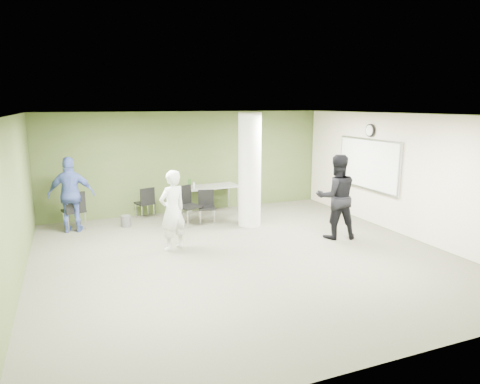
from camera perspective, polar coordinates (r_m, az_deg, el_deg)
name	(u,v)px	position (r m, az deg, el deg)	size (l,w,h in m)	color
floor	(243,256)	(8.71, 0.40, -8.47)	(8.00, 8.00, 0.00)	#565443
ceiling	(243,115)	(8.18, 0.43, 10.29)	(8.00, 8.00, 0.00)	white
wall_back	(189,162)	(12.08, -6.85, 3.97)	(8.00, 0.02, 2.80)	#435929
wall_left	(13,205)	(7.77, -28.00, -1.57)	(0.02, 8.00, 2.80)	#435929
wall_right_cream	(404,175)	(10.50, 21.05, 2.13)	(0.02, 8.00, 2.80)	beige
column	(250,170)	(10.53, 1.30, 2.93)	(0.56, 0.56, 2.80)	silver
whiteboard	(368,164)	(11.33, 16.69, 3.58)	(0.05, 2.30, 1.30)	silver
wall_clock	(370,130)	(11.26, 16.95, 7.86)	(0.06, 0.32, 0.32)	black
folding_table	(209,188)	(11.87, -4.19, 0.56)	(1.67, 0.84, 1.02)	gray
wastebasket	(126,221)	(11.02, -14.97, -3.76)	(0.24, 0.24, 0.28)	#4C4C4C
chair_back_left	(74,208)	(10.98, -21.20, -1.97)	(0.58, 0.58, 0.96)	black
chair_back_right	(146,201)	(11.55, -12.45, -1.14)	(0.53, 0.53, 0.85)	black
chair_table_left	(187,202)	(10.83, -7.12, -1.35)	(0.64, 0.64, 0.99)	black
chair_table_right	(206,204)	(10.95, -4.50, -1.62)	(0.50, 0.50, 0.84)	black
woman_white	(173,210)	(8.93, -8.99, -2.45)	(0.61, 0.40, 1.68)	silver
man_black	(336,197)	(9.82, 12.73, -0.63)	(0.93, 0.72, 1.91)	black
man_blue	(71,195)	(10.82, -21.58, -0.34)	(1.06, 0.44, 1.80)	#4155A2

